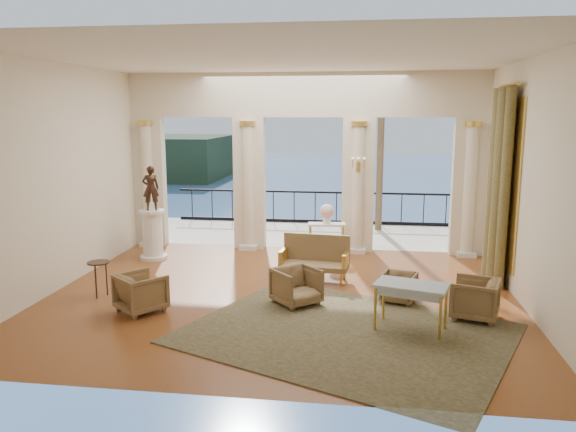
# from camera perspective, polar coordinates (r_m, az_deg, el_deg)

# --- Properties ---
(floor) EXTENTS (9.00, 9.00, 0.00)m
(floor) POSITION_cam_1_polar(r_m,az_deg,el_deg) (11.04, -0.73, -8.11)
(floor) COLOR #4F2A14
(floor) RESTS_ON ground
(room_walls) EXTENTS (9.00, 9.00, 9.00)m
(room_walls) POSITION_cam_1_polar(r_m,az_deg,el_deg) (9.38, -1.80, 6.54)
(room_walls) COLOR white
(room_walls) RESTS_ON ground
(arcade) EXTENTS (9.00, 0.56, 4.50)m
(arcade) POSITION_cam_1_polar(r_m,az_deg,el_deg) (14.29, 1.56, 6.73)
(arcade) COLOR beige
(arcade) RESTS_ON ground
(terrace) EXTENTS (10.00, 3.60, 0.10)m
(terrace) POSITION_cam_1_polar(r_m,az_deg,el_deg) (16.61, 2.27, -1.92)
(terrace) COLOR #AEA292
(terrace) RESTS_ON ground
(balustrade) EXTENTS (9.00, 0.06, 1.03)m
(balustrade) POSITION_cam_1_polar(r_m,az_deg,el_deg) (18.09, 2.78, 0.58)
(balustrade) COLOR black
(balustrade) RESTS_ON terrace
(palm_tree) EXTENTS (2.00, 2.00, 4.50)m
(palm_tree) POSITION_cam_1_polar(r_m,az_deg,el_deg) (16.96, 9.54, 12.29)
(palm_tree) COLOR #4C3823
(palm_tree) RESTS_ON terrace
(headland) EXTENTS (22.00, 18.00, 6.00)m
(headland) POSITION_cam_1_polar(r_m,az_deg,el_deg) (86.57, -13.60, 5.91)
(headland) COLOR black
(headland) RESTS_ON sea
(sea) EXTENTS (160.00, 160.00, 0.00)m
(sea) POSITION_cam_1_polar(r_m,az_deg,el_deg) (71.01, 6.55, 2.75)
(sea) COLOR #2C5089
(sea) RESTS_ON ground
(curtain) EXTENTS (0.33, 1.40, 4.09)m
(curtain) POSITION_cam_1_polar(r_m,az_deg,el_deg) (12.25, 20.63, 2.77)
(curtain) COLOR brown
(curtain) RESTS_ON ground
(window_frame) EXTENTS (0.04, 1.60, 3.40)m
(window_frame) POSITION_cam_1_polar(r_m,az_deg,el_deg) (12.28, 21.50, 3.11)
(window_frame) COLOR gold
(window_frame) RESTS_ON room_walls
(wall_sconce) EXTENTS (0.30, 0.11, 0.33)m
(wall_sconce) POSITION_cam_1_polar(r_m,az_deg,el_deg) (13.92, 7.16, 5.08)
(wall_sconce) COLOR gold
(wall_sconce) RESTS_ON arcade
(rug) EXTENTS (6.01, 5.44, 0.02)m
(rug) POSITION_cam_1_polar(r_m,az_deg,el_deg) (9.30, 5.97, -11.78)
(rug) COLOR #31371C
(rug) RESTS_ON ground
(armchair_a) EXTENTS (1.02, 1.02, 0.77)m
(armchair_a) POSITION_cam_1_polar(r_m,az_deg,el_deg) (10.47, 0.88, -6.97)
(armchair_a) COLOR #4F4222
(armchair_a) RESTS_ON ground
(armchair_b) EXTENTS (0.74, 0.72, 0.62)m
(armchair_b) POSITION_cam_1_polar(r_m,az_deg,el_deg) (10.82, 11.19, -6.99)
(armchair_b) COLOR #4F4222
(armchair_b) RESTS_ON ground
(armchair_c) EXTENTS (0.90, 0.93, 0.78)m
(armchair_c) POSITION_cam_1_polar(r_m,az_deg,el_deg) (10.29, 18.45, -7.80)
(armchair_c) COLOR #4F4222
(armchair_c) RESTS_ON ground
(armchair_d) EXTENTS (1.02, 1.02, 0.77)m
(armchair_d) POSITION_cam_1_polar(r_m,az_deg,el_deg) (10.45, -14.70, -7.33)
(armchair_d) COLOR #4F4222
(armchair_d) RESTS_ON ground
(settee) EXTENTS (1.49, 0.76, 0.95)m
(settee) POSITION_cam_1_polar(r_m,az_deg,el_deg) (11.99, 2.77, -4.26)
(settee) COLOR #4F4222
(settee) RESTS_ON ground
(game_table) EXTENTS (1.28, 0.93, 0.79)m
(game_table) POSITION_cam_1_polar(r_m,az_deg,el_deg) (9.40, 12.42, -7.23)
(game_table) COLOR #96AABC
(game_table) RESTS_ON ground
(pedestal) EXTENTS (0.66, 0.66, 1.21)m
(pedestal) POSITION_cam_1_polar(r_m,az_deg,el_deg) (14.00, -13.57, -1.93)
(pedestal) COLOR silver
(pedestal) RESTS_ON ground
(statue) EXTENTS (0.46, 0.39, 1.06)m
(statue) POSITION_cam_1_polar(r_m,az_deg,el_deg) (13.80, -13.78, 2.77)
(statue) COLOR black
(statue) RESTS_ON pedestal
(console_table) EXTENTS (0.94, 0.45, 0.86)m
(console_table) POSITION_cam_1_polar(r_m,az_deg,el_deg) (13.72, 3.95, -1.35)
(console_table) COLOR silver
(console_table) RESTS_ON ground
(urn) EXTENTS (0.36, 0.36, 0.47)m
(urn) POSITION_cam_1_polar(r_m,az_deg,el_deg) (13.64, 3.97, 0.37)
(urn) COLOR white
(urn) RESTS_ON console_table
(side_table) EXTENTS (0.42, 0.42, 0.68)m
(side_table) POSITION_cam_1_polar(r_m,az_deg,el_deg) (11.47, -18.69, -4.90)
(side_table) COLOR black
(side_table) RESTS_ON ground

